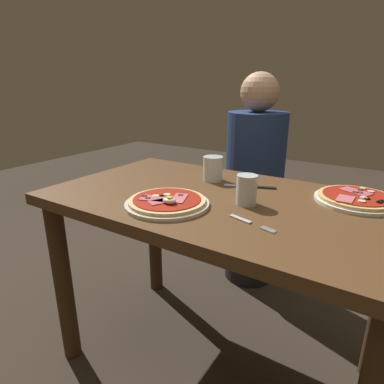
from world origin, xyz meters
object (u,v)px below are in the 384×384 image
(water_glass_near, at_px, (213,170))
(water_glass_far, at_px, (247,192))
(pizza_foreground, at_px, (167,202))
(diner_person, at_px, (254,188))
(dining_table, at_px, (219,230))
(pizza_across_left, at_px, (356,199))
(knife, at_px, (254,187))
(fork, at_px, (248,222))

(water_glass_near, bearing_deg, water_glass_far, -38.69)
(pizza_foreground, distance_m, diner_person, 0.89)
(dining_table, height_order, pizza_across_left, pizza_across_left)
(water_glass_far, bearing_deg, pizza_foreground, -143.63)
(pizza_across_left, distance_m, knife, 0.35)
(dining_table, distance_m, knife, 0.22)
(pizza_across_left, relative_size, water_glass_near, 2.69)
(water_glass_near, bearing_deg, pizza_across_left, 3.88)
(water_glass_far, bearing_deg, dining_table, 169.57)
(pizza_across_left, bearing_deg, dining_table, -154.25)
(water_glass_far, distance_m, fork, 0.16)
(pizza_foreground, distance_m, water_glass_near, 0.34)
(dining_table, xyz_separation_m, pizza_foreground, (-0.10, -0.17, 0.14))
(water_glass_near, xyz_separation_m, knife, (0.18, 0.00, -0.04))
(pizza_across_left, height_order, water_glass_far, water_glass_far)
(dining_table, distance_m, diner_person, 0.71)
(dining_table, relative_size, water_glass_near, 12.26)
(pizza_foreground, xyz_separation_m, water_glass_far, (0.21, 0.15, 0.03))
(pizza_across_left, relative_size, fork, 1.71)
(fork, bearing_deg, pizza_foreground, -176.63)
(pizza_across_left, height_order, knife, pizza_across_left)
(pizza_across_left, relative_size, water_glass_far, 2.70)
(water_glass_near, xyz_separation_m, diner_person, (-0.03, 0.53, -0.23))
(pizza_across_left, distance_m, water_glass_far, 0.37)
(pizza_across_left, height_order, fork, pizza_across_left)
(dining_table, height_order, water_glass_near, water_glass_near)
(dining_table, xyz_separation_m, knife, (0.06, 0.16, 0.13))
(water_glass_near, height_order, diner_person, diner_person)
(pizza_across_left, distance_m, diner_person, 0.78)
(water_glass_far, relative_size, knife, 0.52)
(dining_table, relative_size, water_glass_far, 12.31)
(dining_table, relative_size, diner_person, 1.03)
(diner_person, bearing_deg, pizza_foreground, 93.34)
(water_glass_near, height_order, fork, water_glass_near)
(pizza_foreground, bearing_deg, diner_person, 93.34)
(water_glass_near, bearing_deg, pizza_foreground, -86.78)
(pizza_foreground, bearing_deg, fork, 3.37)
(pizza_across_left, xyz_separation_m, fork, (-0.23, -0.35, -0.01))
(water_glass_near, distance_m, diner_person, 0.58)
(pizza_foreground, xyz_separation_m, knife, (0.16, 0.34, -0.01))
(water_glass_near, bearing_deg, knife, 0.26)
(diner_person, bearing_deg, water_glass_far, 109.84)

